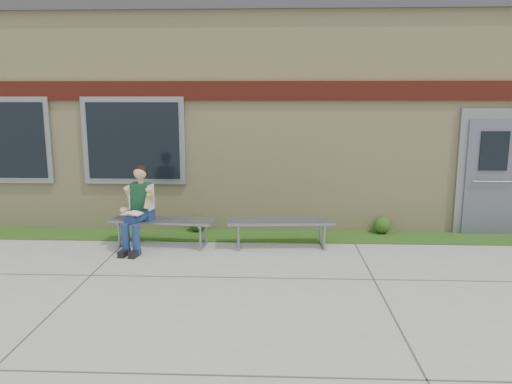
{
  "coord_description": "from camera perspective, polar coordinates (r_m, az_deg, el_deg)",
  "views": [
    {
      "loc": [
        -0.37,
        -6.13,
        2.51
      ],
      "look_at": [
        -0.69,
        1.7,
        1.0
      ],
      "focal_mm": 35.0,
      "sensor_mm": 36.0,
      "label": 1
    }
  ],
  "objects": [
    {
      "name": "shrub_east",
      "position": [
        9.49,
        14.21,
        -3.69
      ],
      "size": [
        0.31,
        0.31,
        0.31
      ],
      "primitive_type": "sphere",
      "color": "#244312",
      "rests_on": "grass_strip"
    },
    {
      "name": "shrub_mid",
      "position": [
        9.4,
        -6.66,
        -3.59
      ],
      "size": [
        0.3,
        0.3,
        0.3
      ],
      "primitive_type": "sphere",
      "color": "#244312",
      "rests_on": "grass_strip"
    },
    {
      "name": "ground",
      "position": [
        6.64,
        5.48,
        -11.37
      ],
      "size": [
        80.0,
        80.0,
        0.0
      ],
      "primitive_type": "plane",
      "color": "#9E9E99",
      "rests_on": "ground"
    },
    {
      "name": "bench_right",
      "position": [
        8.41,
        2.82,
        -3.94
      ],
      "size": [
        1.81,
        0.62,
        0.46
      ],
      "rotation": [
        0.0,
        0.0,
        0.07
      ],
      "color": "slate",
      "rests_on": "ground"
    },
    {
      "name": "girl",
      "position": [
        8.43,
        -13.3,
        -1.62
      ],
      "size": [
        0.51,
        0.88,
        1.4
      ],
      "rotation": [
        0.0,
        0.0,
        -0.18
      ],
      "color": "navy",
      "rests_on": "ground"
    },
    {
      "name": "bench_left",
      "position": [
        8.63,
        -10.6,
        -3.75
      ],
      "size": [
        1.8,
        0.67,
        0.46
      ],
      "rotation": [
        0.0,
        0.0,
        -0.1
      ],
      "color": "slate",
      "rests_on": "ground"
    },
    {
      "name": "school_building",
      "position": [
        12.13,
        4.17,
        8.96
      ],
      "size": [
        16.2,
        6.22,
        4.2
      ],
      "color": "beige",
      "rests_on": "ground"
    },
    {
      "name": "grass_strip",
      "position": [
        9.09,
        4.63,
        -5.09
      ],
      "size": [
        16.0,
        0.8,
        0.02
      ],
      "primitive_type": "cube",
      "color": "#244312",
      "rests_on": "ground"
    }
  ]
}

